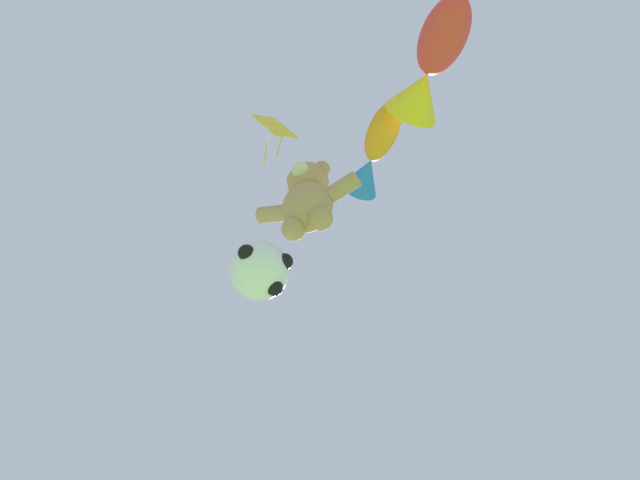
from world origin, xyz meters
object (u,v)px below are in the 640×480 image
teddy_bear_kite (308,199)px  fish_kite_tangerine (374,154)px  fish_kite_crimson (431,65)px  diamond_kite (275,129)px  soccer_ball_kite (260,271)px

teddy_bear_kite → fish_kite_tangerine: (1.04, 0.96, 2.51)m
fish_kite_crimson → diamond_kite: bearing=165.3°
soccer_ball_kite → fish_kite_crimson: bearing=-8.5°
teddy_bear_kite → diamond_kite: 4.87m
diamond_kite → soccer_ball_kite: bearing=-54.4°
fish_kite_crimson → fish_kite_tangerine: bearing=139.5°
teddy_bear_kite → fish_kite_crimson: bearing=-10.6°
fish_kite_crimson → diamond_kite: 4.78m
diamond_kite → fish_kite_crimson: bearing=-14.7°
fish_kite_crimson → soccer_ball_kite: bearing=171.5°
fish_kite_tangerine → diamond_kite: bearing=-168.6°
soccer_ball_kite → diamond_kite: 6.35m
diamond_kite → fish_kite_tangerine: bearing=11.4°
teddy_bear_kite → fish_kite_crimson: size_ratio=0.82×
soccer_ball_kite → fish_kite_crimson: size_ratio=0.44×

